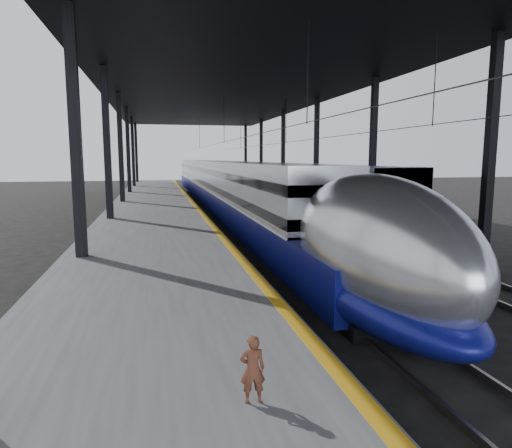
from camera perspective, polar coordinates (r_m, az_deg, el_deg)
name	(u,v)px	position (r m, az deg, el deg)	size (l,w,h in m)	color
ground	(292,324)	(12.05, 4.56, -12.38)	(160.00, 160.00, 0.00)	black
platform	(154,215)	(31.01, -12.64, 1.10)	(6.00, 80.00, 1.00)	#4C4C4F
yellow_strip	(196,207)	(31.06, -7.49, 2.18)	(0.30, 80.00, 0.01)	orange
rails	(271,218)	(32.03, 1.84, 0.76)	(6.52, 80.00, 0.16)	slate
canopy	(233,84)	(31.60, -2.86, 17.09)	(18.00, 75.00, 9.47)	black
tgv_train	(221,187)	(38.43, -4.43, 4.67)	(2.79, 65.20, 4.00)	silver
second_train	(260,181)	(46.17, 0.53, 5.39)	(2.80, 56.05, 3.86)	#161692
child	(253,369)	(6.34, -0.43, -17.69)	(0.34, 0.22, 0.93)	#522B1B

